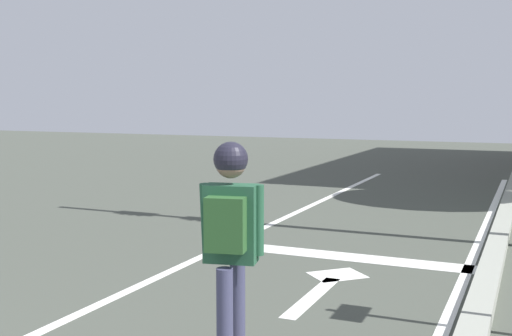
{
  "coord_description": "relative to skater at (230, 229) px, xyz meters",
  "views": [
    {
      "loc": [
        3.99,
        -0.34,
        1.92
      ],
      "look_at": [
        1.37,
        5.6,
        1.22
      ],
      "focal_mm": 44.61,
      "sensor_mm": 36.0,
      "label": 1
    }
  ],
  "objects": [
    {
      "name": "skater",
      "position": [
        0.0,
        0.0,
        0.0
      ],
      "size": [
        0.43,
        0.6,
        1.57
      ],
      "color": "#3E3F5E",
      "rests_on": "skateboard"
    },
    {
      "name": "lane_arrow_stem",
      "position": [
        -0.09,
        2.0,
        -1.05
      ],
      "size": [
        0.16,
        1.4,
        0.01
      ],
      "primitive_type": "cube",
      "color": "white",
      "rests_on": "ground"
    },
    {
      "name": "curb_strip",
      "position": [
        1.46,
        2.58,
        -0.99
      ],
      "size": [
        0.24,
        24.0,
        0.14
      ],
      "primitive_type": "cube",
      "color": "#979A8E",
      "rests_on": "ground"
    },
    {
      "name": "lane_line_center",
      "position": [
        -1.85,
        2.58,
        -1.05
      ],
      "size": [
        0.12,
        20.0,
        0.01
      ],
      "primitive_type": "cube",
      "color": "white",
      "rests_on": "ground"
    },
    {
      "name": "stop_bar",
      "position": [
        -0.25,
        3.68,
        -1.05
      ],
      "size": [
        3.21,
        0.4,
        0.01
      ],
      "primitive_type": "cube",
      "color": "white",
      "rests_on": "ground"
    },
    {
      "name": "lane_arrow_head",
      "position": [
        -0.09,
        2.85,
        -1.05
      ],
      "size": [
        0.71,
        0.71,
        0.01
      ],
      "primitive_type": "cube",
      "rotation": [
        0.0,
        0.0,
        0.79
      ],
      "color": "white",
      "rests_on": "ground"
    },
    {
      "name": "lane_line_curbside",
      "position": [
        1.21,
        2.58,
        -1.05
      ],
      "size": [
        0.12,
        20.0,
        0.01
      ],
      "primitive_type": "cube",
      "color": "white",
      "rests_on": "ground"
    }
  ]
}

